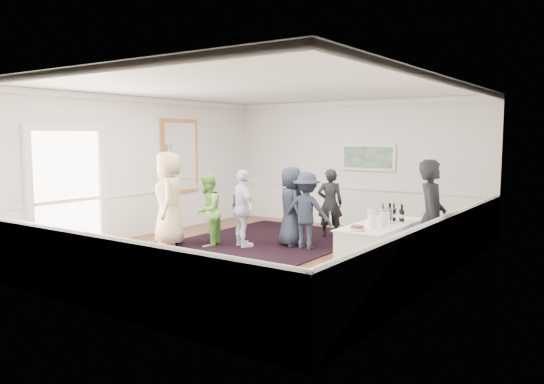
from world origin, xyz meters
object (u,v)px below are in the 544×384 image
Objects in this scene: guest_dark_b at (330,203)px; guest_green at (208,210)px; guest_tan at (169,199)px; guest_dark_a at (307,211)px; ice_bucket at (386,216)px; serving_table at (381,248)px; bartender at (431,218)px; guest_navy at (291,207)px; nut_bowl at (357,228)px; guest_lilac at (243,209)px.

guest_green is at bearing 24.50° from guest_dark_b.
guest_tan reaches higher than guest_dark_b.
guest_dark_a is at bearing 97.37° from guest_green.
guest_green is 3.89m from ice_bucket.
serving_table is 1.37× the size of guest_green.
serving_table is 0.97m from bartender.
guest_dark_b is 1.30m from guest_navy.
guest_dark_b is at bearing 134.37° from serving_table.
guest_tan is 7.73× the size of nut_bowl.
guest_dark_b is (-2.23, 2.28, 0.36)m from serving_table.
guest_tan is at bearing 174.90° from nut_bowl.
nut_bowl reaches higher than serving_table.
bartender is 0.97× the size of guest_tan.
guest_navy is at bearing 105.01° from guest_green.
guest_lilac reaches higher than nut_bowl.
guest_dark_a is at bearing -148.81° from guest_navy.
guest_dark_b is 6.12× the size of nut_bowl.
guest_tan is (-5.31, -0.77, 0.03)m from bartender.
bartender is 1.15× the size of guest_navy.
guest_tan is 1.59m from guest_lilac.
guest_lilac is at bearing 96.33° from guest_green.
guest_tan reaches higher than serving_table.
guest_lilac reaches higher than ice_bucket.
serving_table is 1.08× the size of bartender.
guest_dark_a reaches higher than serving_table.
serving_table is 2.28m from guest_dark_a.
guest_tan reaches higher than guest_dark_a.
serving_table is 0.55m from ice_bucket.
nut_bowl is at bearing -179.52° from guest_navy.
bartender is at bearing 116.79° from guest_dark_b.
guest_lilac is 6.21× the size of ice_bucket.
guest_navy is at bearing 142.94° from nut_bowl.
guest_tan is at bearing -173.34° from ice_bucket.
ice_bucket is (2.25, -2.15, 0.17)m from guest_dark_b.
guest_lilac is 3.34m from nut_bowl.
guest_navy is (-3.16, 0.63, -0.13)m from bartender.
bartender is 7.39× the size of ice_bucket.
guest_tan is at bearing 18.54° from guest_dark_b.
bartender reaches higher than guest_navy.
nut_bowl is (2.18, -3.10, 0.09)m from guest_dark_b.
guest_green is at bearing 73.40° from guest_tan.
guest_dark_b is (1.63, 2.30, 0.03)m from guest_green.
guest_green is 2.82m from guest_dark_b.
guest_lilac is at bearing 160.17° from nut_bowl.
nut_bowl is (-0.77, -1.18, -0.08)m from bartender.
guest_green is 5.84× the size of ice_bucket.
guest_green is 0.75m from guest_lilac.
bartender reaches higher than guest_lilac.
serving_table is 3.23m from guest_lilac.
guest_lilac is 6.29× the size of nut_bowl.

